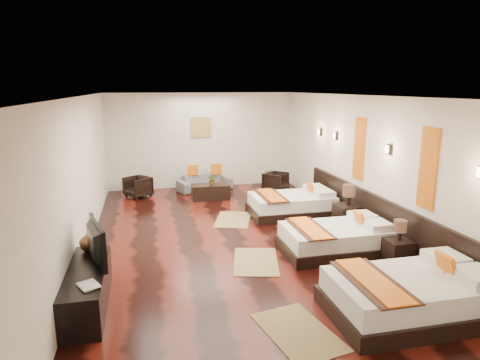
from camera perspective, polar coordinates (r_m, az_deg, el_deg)
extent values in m
cube|color=black|center=(8.29, -0.66, -8.33)|extent=(5.50, 9.50, 0.01)
cube|color=white|center=(7.75, -0.72, 11.40)|extent=(5.50, 9.50, 0.01)
cube|color=silver|center=(12.53, -5.33, 5.39)|extent=(5.50, 0.01, 2.80)
cube|color=silver|center=(7.81, -20.82, 0.22)|extent=(0.01, 9.50, 2.80)
cube|color=silver|center=(8.89, 16.92, 1.93)|extent=(0.01, 9.50, 2.80)
cube|color=black|center=(8.43, 18.95, -5.45)|extent=(0.08, 6.60, 0.90)
cube|color=black|center=(6.21, 22.03, -15.74)|extent=(2.14, 1.32, 0.22)
cube|color=white|center=(6.09, 22.24, -13.54)|extent=(2.04, 1.22, 0.31)
cube|color=orange|center=(6.27, 26.33, -10.39)|extent=(0.16, 0.33, 0.33)
cube|color=#38190F|center=(5.73, 17.66, -13.04)|extent=(0.56, 1.34, 0.02)
cube|color=orange|center=(5.73, 17.67, -12.90)|extent=(0.39, 1.34, 0.02)
cube|color=black|center=(7.94, 12.83, -8.84)|extent=(1.95, 1.21, 0.20)
cube|color=white|center=(7.86, 12.91, -7.20)|extent=(1.85, 1.11, 0.28)
cube|color=orange|center=(7.99, 16.01, -5.16)|extent=(0.14, 0.30, 0.30)
cube|color=#38190F|center=(7.61, 9.48, -6.53)|extent=(0.51, 1.22, 0.02)
cube|color=orange|center=(7.61, 9.49, -6.43)|extent=(0.35, 1.22, 0.02)
cube|color=black|center=(9.97, 7.05, -4.16)|extent=(1.97, 1.22, 0.21)
cube|color=white|center=(9.91, 7.08, -2.81)|extent=(1.87, 1.12, 0.28)
cube|color=orange|center=(10.01, 9.65, -1.23)|extent=(0.15, 0.30, 0.30)
cube|color=#38190F|center=(9.71, 4.25, -2.15)|extent=(0.52, 1.24, 0.02)
cube|color=orange|center=(9.70, 4.25, -2.07)|extent=(0.36, 1.24, 0.02)
cube|color=black|center=(7.64, 20.75, -9.26)|extent=(0.40, 0.40, 0.45)
cylinder|color=black|center=(7.54, 20.94, -7.03)|extent=(0.07, 0.07, 0.18)
cylinder|color=#3F2619|center=(7.49, 21.03, -5.87)|extent=(0.22, 0.22, 0.20)
cube|color=black|center=(9.10, 14.46, -4.98)|extent=(0.50, 0.50, 0.55)
cylinder|color=black|center=(8.99, 14.60, -2.62)|extent=(0.09, 0.09, 0.22)
cylinder|color=#3F2619|center=(8.94, 14.67, -1.39)|extent=(0.27, 0.27, 0.24)
cube|color=olive|center=(5.53, 7.97, -19.87)|extent=(0.98, 1.33, 0.01)
cube|color=olive|center=(7.38, 2.16, -11.04)|extent=(1.01, 1.34, 0.01)
cube|color=olive|center=(9.56, -0.96, -5.41)|extent=(1.09, 1.37, 0.01)
cube|color=black|center=(6.25, -20.09, -13.70)|extent=(0.50, 1.80, 0.55)
imported|color=black|center=(6.23, -19.78, -8.09)|extent=(0.39, 1.01, 0.58)
imported|color=black|center=(5.61, -21.03, -13.63)|extent=(0.33, 0.36, 0.03)
imported|color=brown|center=(6.70, -19.70, -7.67)|extent=(0.42, 0.42, 0.35)
imported|color=slate|center=(12.27, -4.82, -0.31)|extent=(1.69, 1.09, 0.46)
imported|color=black|center=(11.80, -13.78, -0.90)|extent=(0.86, 0.85, 0.56)
imported|color=black|center=(12.11, 4.90, -0.24)|extent=(0.86, 0.86, 0.56)
cube|color=black|center=(11.27, -4.05, -1.62)|extent=(1.01, 0.52, 0.40)
imported|color=#22581D|center=(11.22, -3.81, 0.09)|extent=(0.26, 0.23, 0.27)
cube|color=#D86014|center=(7.27, 24.31, 1.47)|extent=(0.04, 0.40, 1.30)
cube|color=#D86014|center=(9.09, 16.00, 4.13)|extent=(0.04, 0.40, 1.30)
cube|color=#FFD18C|center=(6.39, 29.96, 0.86)|extent=(0.02, 0.10, 0.14)
cube|color=black|center=(8.12, 19.65, 3.99)|extent=(0.06, 0.12, 0.18)
cube|color=#FFD18C|center=(8.11, 19.47, 3.99)|extent=(0.02, 0.10, 0.14)
cube|color=black|center=(10.03, 12.93, 5.92)|extent=(0.06, 0.12, 0.18)
cube|color=#FFD18C|center=(10.02, 12.77, 5.92)|extent=(0.02, 0.10, 0.14)
cube|color=black|center=(10.84, 10.87, 6.49)|extent=(0.06, 0.12, 0.18)
cube|color=#FFD18C|center=(10.83, 10.72, 6.49)|extent=(0.02, 0.10, 0.14)
cube|color=#AD873F|center=(12.46, -5.36, 7.20)|extent=(0.60, 0.04, 0.60)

